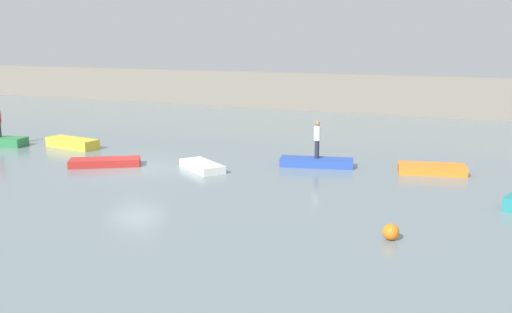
% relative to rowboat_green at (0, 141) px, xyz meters
% --- Properties ---
extents(ground_plane, '(120.00, 120.00, 0.00)m').
position_rel_rowboat_green_xyz_m(ground_plane, '(10.50, -1.61, -0.25)').
color(ground_plane, slate).
extents(embankment_wall, '(80.00, 1.20, 3.17)m').
position_rel_rowboat_green_xyz_m(embankment_wall, '(10.50, 23.27, 1.33)').
color(embankment_wall, gray).
rests_on(embankment_wall, ground_plane).
extents(rowboat_green, '(3.12, 1.73, 0.50)m').
position_rel_rowboat_green_xyz_m(rowboat_green, '(0.00, 0.00, 0.00)').
color(rowboat_green, '#2D7F47').
rests_on(rowboat_green, ground_plane).
extents(rowboat_yellow, '(3.42, 1.55, 0.54)m').
position_rel_rowboat_green_xyz_m(rowboat_yellow, '(4.21, 1.23, 0.02)').
color(rowboat_yellow, gold).
rests_on(rowboat_yellow, ground_plane).
extents(rowboat_red, '(3.41, 2.75, 0.36)m').
position_rel_rowboat_green_xyz_m(rowboat_red, '(8.91, -1.81, -0.07)').
color(rowboat_red, red).
rests_on(rowboat_red, ground_plane).
extents(rowboat_white, '(2.83, 2.44, 0.35)m').
position_rel_rowboat_green_xyz_m(rowboat_white, '(13.62, -0.63, -0.08)').
color(rowboat_white, white).
rests_on(rowboat_white, ground_plane).
extents(rowboat_blue, '(3.63, 1.82, 0.40)m').
position_rel_rowboat_green_xyz_m(rowboat_blue, '(18.32, 2.25, -0.05)').
color(rowboat_blue, '#2B4CAD').
rests_on(rowboat_blue, ground_plane).
extents(rowboat_orange, '(3.18, 1.89, 0.42)m').
position_rel_rowboat_green_xyz_m(rowboat_orange, '(23.59, 2.97, -0.04)').
color(rowboat_orange, orange).
rests_on(rowboat_orange, ground_plane).
extents(person_white_shirt, '(0.32, 0.32, 1.80)m').
position_rel_rowboat_green_xyz_m(person_white_shirt, '(18.32, 2.25, 1.16)').
color(person_white_shirt, '#232838').
rests_on(person_white_shirt, rowboat_blue).
extents(mooring_buoy, '(0.51, 0.51, 0.51)m').
position_rel_rowboat_green_xyz_m(mooring_buoy, '(23.54, -6.57, 0.00)').
color(mooring_buoy, orange).
rests_on(mooring_buoy, ground_plane).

